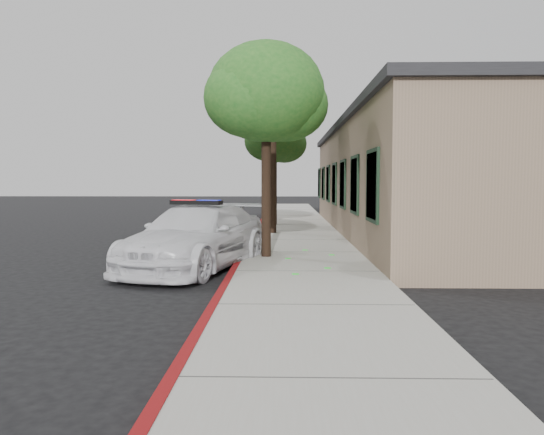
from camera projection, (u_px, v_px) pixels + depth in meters
The scene contains 9 objects.
ground at pixel (230, 278), 11.05m from camera, with size 120.00×120.00×0.00m, color black.
sidewalk at pixel (301, 255), 14.00m from camera, with size 3.20×60.00×0.15m, color #9C998D.
red_curb at pixel (244, 254), 14.03m from camera, with size 0.14×60.00×0.16m, color maroon.
clapboard_building at pixel (430, 179), 19.72m from camera, with size 7.30×20.89×4.24m.
police_car at pixel (197, 237), 12.16m from camera, with size 3.49×5.55×1.62m.
fire_hydrant at pixel (254, 235), 13.96m from camera, with size 0.51×0.44×0.88m.
street_tree_near at pixel (266, 97), 12.88m from camera, with size 3.10×2.92×5.35m.
street_tree_mid at pixel (273, 101), 18.89m from camera, with size 3.55×3.35×6.40m.
street_tree_far at pixel (275, 140), 22.71m from camera, with size 2.74×2.61×4.93m.
Camera 1 is at (1.16, -10.91, 2.05)m, focal length 34.25 mm.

